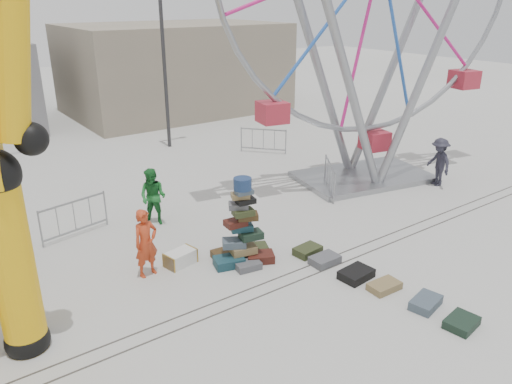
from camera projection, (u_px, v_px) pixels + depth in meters
ground at (307, 296)px, 11.55m from camera, size 90.00×90.00×0.00m
track_line_near at (290, 284)px, 12.00m from camera, size 40.00×0.04×0.01m
track_line_far at (280, 277)px, 12.30m from camera, size 40.00×0.04×0.01m
building_right at (175, 68)px, 29.54m from camera, size 12.00×8.00×5.00m
lamp_post_right at (165, 46)px, 21.40m from camera, size 1.41×0.25×8.00m
suitcase_tower at (242, 238)px, 12.87m from camera, size 1.78×1.48×2.31m
steamer_trunk at (180, 258)px, 12.83m from camera, size 0.87×0.61×0.37m
row_case_0 at (308, 251)px, 13.37m from camera, size 0.78×0.56×0.21m
row_case_1 at (325, 260)px, 12.90m from camera, size 0.76×0.52×0.21m
row_case_2 at (356, 274)px, 12.23m from camera, size 0.87×0.65×0.22m
row_case_3 at (384, 286)px, 11.76m from camera, size 0.79×0.51×0.18m
row_case_4 at (426, 303)px, 11.10m from camera, size 0.88×0.65×0.21m
row_case_5 at (462, 323)px, 10.44m from camera, size 0.80×0.64×0.19m
barricade_dummy_c at (75, 218)px, 14.24m from camera, size 1.98×0.50×1.10m
barricade_wheel_front at (330, 178)px, 17.38m from camera, size 1.22×1.70×1.10m
barricade_wheel_back at (263, 141)px, 21.88m from camera, size 1.39×1.58×1.10m
pedestrian_red at (146, 243)px, 12.12m from camera, size 0.69×0.51×1.74m
pedestrian_green at (153, 197)px, 14.91m from camera, size 1.04×1.07×1.74m
pedestrian_black at (3, 233)px, 12.49m from camera, size 1.15×0.58×1.89m
pedestrian_grey at (439, 162)px, 18.00m from camera, size 0.99×1.29×1.76m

